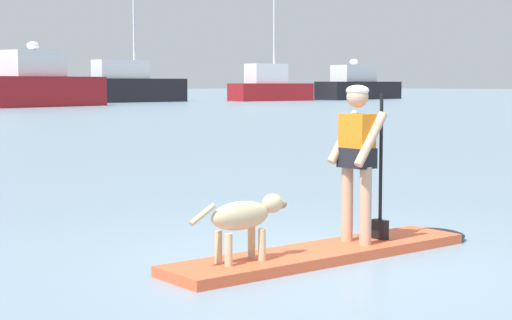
{
  "coord_description": "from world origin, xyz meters",
  "views": [
    {
      "loc": [
        -5.67,
        -5.83,
        1.72
      ],
      "look_at": [
        0.0,
        1.0,
        0.9
      ],
      "focal_mm": 59.09,
      "sensor_mm": 36.0,
      "label": 1
    }
  ],
  "objects_px": {
    "person_paddler": "(358,152)",
    "moored_boat_center": "(41,85)",
    "moored_boat_far_port": "(270,87)",
    "moored_boat_far_starboard": "(358,86)",
    "paddleboard": "(338,251)",
    "dog": "(245,217)",
    "moored_boat_outer": "(128,86)"
  },
  "relations": [
    {
      "from": "person_paddler",
      "to": "moored_boat_center",
      "type": "distance_m",
      "value": 55.25
    },
    {
      "from": "person_paddler",
      "to": "moored_boat_center",
      "type": "xyz_separation_m",
      "value": [
        20.9,
        51.14,
        0.53
      ]
    },
    {
      "from": "moored_boat_far_port",
      "to": "moored_boat_far_starboard",
      "type": "xyz_separation_m",
      "value": [
        11.98,
        -0.25,
        -0.0
      ]
    },
    {
      "from": "person_paddler",
      "to": "moored_boat_far_starboard",
      "type": "height_order",
      "value": "moored_boat_far_starboard"
    },
    {
      "from": "person_paddler",
      "to": "moored_boat_far_port",
      "type": "distance_m",
      "value": 72.23
    },
    {
      "from": "person_paddler",
      "to": "moored_boat_far_port",
      "type": "relative_size",
      "value": 0.14
    },
    {
      "from": "paddleboard",
      "to": "moored_boat_far_starboard",
      "type": "bearing_deg",
      "value": 43.25
    },
    {
      "from": "dog",
      "to": "moored_boat_far_port",
      "type": "relative_size",
      "value": 0.1
    },
    {
      "from": "moored_boat_outer",
      "to": "moored_boat_far_starboard",
      "type": "height_order",
      "value": "moored_boat_outer"
    },
    {
      "from": "person_paddler",
      "to": "dog",
      "type": "relative_size",
      "value": 1.46
    },
    {
      "from": "person_paddler",
      "to": "moored_boat_far_starboard",
      "type": "bearing_deg",
      "value": 43.38
    },
    {
      "from": "paddleboard",
      "to": "person_paddler",
      "type": "relative_size",
      "value": 2.34
    },
    {
      "from": "moored_boat_center",
      "to": "moored_boat_far_starboard",
      "type": "relative_size",
      "value": 0.79
    },
    {
      "from": "paddleboard",
      "to": "moored_boat_center",
      "type": "height_order",
      "value": "moored_boat_center"
    },
    {
      "from": "moored_boat_center",
      "to": "moored_boat_outer",
      "type": "distance_m",
      "value": 14.3
    },
    {
      "from": "moored_boat_far_port",
      "to": "moored_boat_center",
      "type": "bearing_deg",
      "value": -170.54
    },
    {
      "from": "paddleboard",
      "to": "moored_boat_far_port",
      "type": "bearing_deg",
      "value": 49.9
    },
    {
      "from": "moored_boat_far_port",
      "to": "moored_boat_far_starboard",
      "type": "relative_size",
      "value": 0.91
    },
    {
      "from": "moored_boat_center",
      "to": "moored_boat_far_starboard",
      "type": "xyz_separation_m",
      "value": [
        37.44,
        3.99,
        -0.2
      ]
    },
    {
      "from": "paddleboard",
      "to": "dog",
      "type": "relative_size",
      "value": 3.41
    },
    {
      "from": "person_paddler",
      "to": "moored_boat_far_port",
      "type": "height_order",
      "value": "moored_boat_far_port"
    },
    {
      "from": "paddleboard",
      "to": "person_paddler",
      "type": "height_order",
      "value": "person_paddler"
    },
    {
      "from": "person_paddler",
      "to": "moored_boat_far_starboard",
      "type": "xyz_separation_m",
      "value": [
        58.34,
        55.13,
        0.33
      ]
    },
    {
      "from": "person_paddler",
      "to": "moored_boat_far_starboard",
      "type": "relative_size",
      "value": 0.13
    },
    {
      "from": "paddleboard",
      "to": "moored_boat_far_starboard",
      "type": "height_order",
      "value": "moored_boat_far_starboard"
    },
    {
      "from": "moored_boat_center",
      "to": "moored_boat_far_port",
      "type": "relative_size",
      "value": 0.86
    },
    {
      "from": "moored_boat_center",
      "to": "moored_boat_far_starboard",
      "type": "height_order",
      "value": "moored_boat_center"
    },
    {
      "from": "person_paddler",
      "to": "moored_boat_outer",
      "type": "bearing_deg",
      "value": 60.87
    },
    {
      "from": "dog",
      "to": "moored_boat_far_starboard",
      "type": "height_order",
      "value": "moored_boat_far_starboard"
    },
    {
      "from": "person_paddler",
      "to": "moored_boat_center",
      "type": "relative_size",
      "value": 0.16
    },
    {
      "from": "dog",
      "to": "moored_boat_center",
      "type": "relative_size",
      "value": 0.11
    },
    {
      "from": "moored_boat_outer",
      "to": "moored_boat_far_port",
      "type": "height_order",
      "value": "moored_boat_outer"
    }
  ]
}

